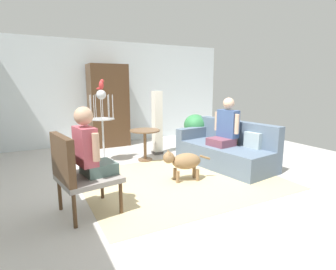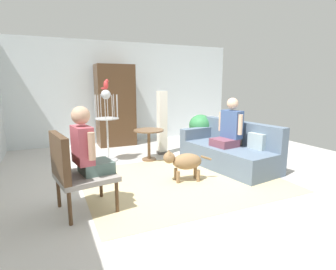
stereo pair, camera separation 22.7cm
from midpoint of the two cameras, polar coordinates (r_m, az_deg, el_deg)
ground_plane at (r=4.39m, az=4.64°, el=-9.67°), size 8.12×8.12×0.00m
back_wall at (r=7.31m, az=-8.48°, el=8.79°), size 6.17×0.12×2.57m
area_rug at (r=4.43m, az=4.41°, el=-9.39°), size 3.03×2.44×0.01m
couch at (r=5.24m, az=13.93°, el=-3.22°), size 1.13×1.97×0.82m
armchair at (r=3.35m, az=-17.39°, el=-6.72°), size 0.75×0.74×0.97m
person_on_couch at (r=5.09m, az=14.04°, el=1.58°), size 0.51×0.56×0.87m
person_on_armchair at (r=3.34m, az=-14.87°, el=-2.45°), size 0.48×0.51×0.82m
round_end_table at (r=5.42m, az=-2.85°, el=-0.68°), size 0.60×0.60×0.62m
dog at (r=4.31m, az=4.97°, el=-5.59°), size 0.77×0.35×0.52m
bird_cage_stand at (r=5.40m, az=-11.54°, el=2.92°), size 0.46×0.46×1.41m
parrot at (r=5.36m, az=-11.72°, el=10.32°), size 0.17×0.10×0.20m
potted_plant at (r=6.03m, az=7.94°, el=1.33°), size 0.51×0.51×0.86m
column_lamp at (r=5.88m, az=-0.15°, el=2.49°), size 0.20×0.20×1.37m
armoire_cabinet at (r=6.85m, az=-10.06°, el=6.12°), size 0.90×0.56×1.98m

